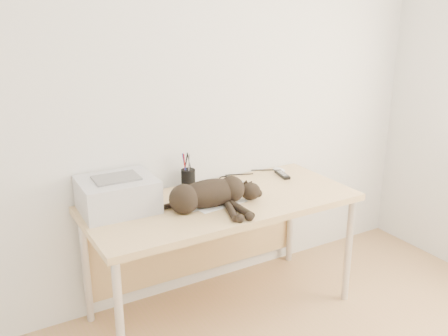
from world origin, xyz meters
TOP-DOWN VIEW (x-y plane):
  - wall_back at (0.00, 1.75)m, footprint 3.50×0.00m
  - desk at (0.00, 1.48)m, footprint 1.60×0.70m
  - printer at (-0.57, 1.56)m, footprint 0.42×0.36m
  - papers at (-0.06, 1.40)m, footprint 0.36×0.27m
  - cat at (-0.13, 1.33)m, footprint 0.74×0.38m
  - mug at (-0.35, 1.67)m, footprint 0.13×0.13m
  - pen_cup at (-0.08, 1.68)m, footprint 0.09×0.09m
  - remote_grey at (0.24, 1.52)m, footprint 0.06×0.17m
  - remote_black at (0.56, 1.56)m, footprint 0.08×0.17m
  - mouse at (0.61, 1.67)m, footprint 0.08×0.11m
  - cable_tangle at (0.00, 1.70)m, footprint 1.36×0.08m

SIDE VIEW (x-z plane):
  - desk at x=0.00m, z-range 0.24..0.98m
  - papers at x=-0.06m, z-range 0.74..0.75m
  - cable_tangle at x=0.00m, z-range 0.74..0.75m
  - remote_black at x=0.56m, z-range 0.74..0.76m
  - remote_grey at x=0.24m, z-range 0.74..0.76m
  - mouse at x=0.61m, z-range 0.74..0.77m
  - mug at x=-0.35m, z-range 0.74..0.83m
  - pen_cup at x=-0.08m, z-range 0.69..0.91m
  - cat at x=-0.13m, z-range 0.73..0.90m
  - printer at x=-0.57m, z-range 0.74..0.93m
  - wall_back at x=0.00m, z-range -0.45..3.05m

